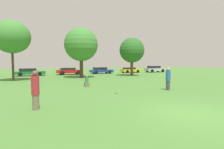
{
  "coord_description": "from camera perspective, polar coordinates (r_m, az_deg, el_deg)",
  "views": [
    {
      "loc": [
        -6.18,
        -5.39,
        2.18
      ],
      "look_at": [
        -1.16,
        5.33,
        1.36
      ],
      "focal_mm": 28.33,
      "sensor_mm": 36.0,
      "label": 1
    }
  ],
  "objects": [
    {
      "name": "tree_1",
      "position": [
        25.35,
        -9.93,
        9.49
      ],
      "size": [
        4.68,
        4.68,
        7.0
      ],
      "color": "#473323",
      "rests_on": "ground"
    },
    {
      "name": "parked_car_blue",
      "position": [
        33.91,
        -3.54,
        1.36
      ],
      "size": [
        4.38,
        1.84,
        1.22
      ],
      "rotation": [
        0.0,
        0.0,
        -0.0
      ],
      "color": "#1E389E",
      "rests_on": "ground"
    },
    {
      "name": "person_thrower",
      "position": [
        8.84,
        -23.5,
        -4.59
      ],
      "size": [
        0.36,
        0.36,
        1.81
      ],
      "rotation": [
        0.0,
        0.0,
        0.19
      ],
      "color": "#726651",
      "rests_on": "ground"
    },
    {
      "name": "parked_car_green",
      "position": [
        31.27,
        -25.09,
        0.77
      ],
      "size": [
        4.49,
        1.95,
        1.21
      ],
      "rotation": [
        0.0,
        0.0,
        -0.0
      ],
      "color": "#196633",
      "rests_on": "ground"
    },
    {
      "name": "parked_car_red",
      "position": [
        31.85,
        -13.66,
        1.14
      ],
      "size": [
        4.45,
        1.83,
        1.21
      ],
      "rotation": [
        0.0,
        0.0,
        -0.0
      ],
      "color": "red",
      "rests_on": "ground"
    },
    {
      "name": "person_catcher",
      "position": [
        14.52,
        17.64,
        -1.32
      ],
      "size": [
        0.36,
        0.36,
        1.77
      ],
      "rotation": [
        0.0,
        0.0,
        -2.95
      ],
      "color": "#3F3F47",
      "rests_on": "ground"
    },
    {
      "name": "frisbee",
      "position": [
        11.3,
        3.28,
        4.53
      ],
      "size": [
        0.26,
        0.26,
        0.09
      ],
      "color": "orange"
    },
    {
      "name": "tree_0",
      "position": [
        23.8,
        -29.63,
        10.53
      ],
      "size": [
        4.11,
        4.11,
        7.02
      ],
      "color": "#473323",
      "rests_on": "ground"
    },
    {
      "name": "bystander_sitting",
      "position": [
        15.83,
        -8.16,
        -2.42
      ],
      "size": [
        0.4,
        0.34,
        1.04
      ],
      "color": "#726651",
      "rests_on": "ground"
    },
    {
      "name": "parked_car_silver",
      "position": [
        39.67,
        13.64,
        1.77
      ],
      "size": [
        4.6,
        1.86,
        1.39
      ],
      "rotation": [
        0.0,
        0.0,
        -0.0
      ],
      "color": "#B2B2B7",
      "rests_on": "ground"
    },
    {
      "name": "ground_plane",
      "position": [
        8.49,
        23.42,
        -11.26
      ],
      "size": [
        120.0,
        120.0,
        0.0
      ],
      "primitive_type": "plane",
      "color": "#477A33"
    },
    {
      "name": "parked_car_yellow",
      "position": [
        37.08,
        5.88,
        1.5
      ],
      "size": [
        4.09,
        2.01,
        1.09
      ],
      "rotation": [
        0.0,
        0.0,
        -0.0
      ],
      "color": "gold",
      "rests_on": "ground"
    },
    {
      "name": "tree_2",
      "position": [
        28.81,
        6.44,
        7.76
      ],
      "size": [
        4.01,
        4.01,
        6.12
      ],
      "color": "brown",
      "rests_on": "ground"
    }
  ]
}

